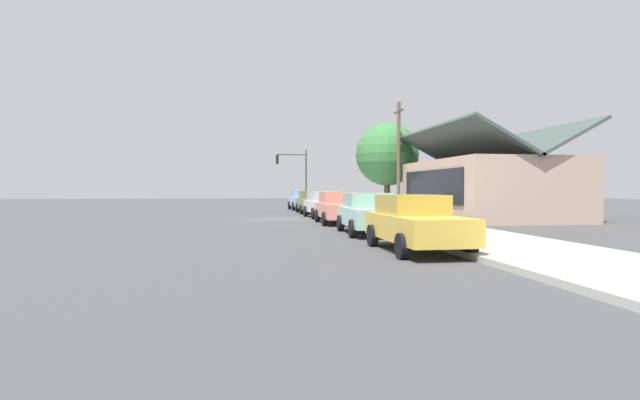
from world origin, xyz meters
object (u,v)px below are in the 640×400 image
car_coral (337,207)px  car_seafoam (369,213)px  shade_tree (387,155)px  car_olive (311,202)px  car_mustard (415,222)px  utility_pole_wooden (399,156)px  car_silver (323,204)px  car_skyblue (302,200)px  fire_hydrant_red (383,216)px  traffic_light_main (294,169)px

car_coral → car_seafoam: 5.81m
car_coral → car_seafoam: size_ratio=0.97×
car_coral → shade_tree: 12.16m
car_olive → car_mustard: (22.14, -0.04, 0.00)m
car_olive → utility_pole_wooden: utility_pole_wooden is taller
utility_pole_wooden → car_silver: bearing=-66.9°
car_seafoam → car_mustard: size_ratio=1.02×
car_skyblue → car_seafoam: bearing=-1.4°
shade_tree → fire_hydrant_red: size_ratio=9.13×
car_mustard → car_silver: bearing=179.7°
car_silver → shade_tree: 8.17m
car_olive → traffic_light_main: 9.88m
shade_tree → traffic_light_main: (-10.13, -5.67, -0.71)m
car_skyblue → car_olive: 5.55m
fire_hydrant_red → shade_tree: bearing=162.9°
car_skyblue → traffic_light_main: size_ratio=0.85×
car_mustard → traffic_light_main: (-31.65, -0.21, 2.68)m
car_coral → shade_tree: bearing=152.8°
car_coral → car_silver: bearing=-179.9°
traffic_light_main → car_silver: bearing=0.8°
car_mustard → traffic_light_main: 31.76m
shade_tree → car_silver: bearing=-47.3°
car_mustard → traffic_light_main: bearing=-179.9°
car_coral → car_mustard: (11.24, 0.12, 0.00)m
traffic_light_main → utility_pole_wooden: utility_pole_wooden is taller
car_silver → fire_hydrant_red: 8.14m
car_coral → fire_hydrant_red: car_coral is taller
car_seafoam → traffic_light_main: bearing=-177.1°
car_coral → car_mustard: 11.25m
car_seafoam → shade_tree: bearing=163.7°
car_skyblue → car_silver: same height
car_silver → car_skyblue: bearing=177.3°
car_mustard → utility_pole_wooden: 19.82m
car_silver → car_seafoam: 11.03m
car_coral → fire_hydrant_red: 3.20m
car_olive → shade_tree: size_ratio=0.71×
car_silver → utility_pole_wooden: 6.70m
car_skyblue → utility_pole_wooden: (8.89, 5.45, 3.11)m
fire_hydrant_red → car_mustard: bearing=-9.7°
car_silver → fire_hydrant_red: size_ratio=6.17×
car_olive → car_mustard: size_ratio=0.99×
car_mustard → utility_pole_wooden: (-18.80, 5.45, 3.11)m
traffic_light_main → car_skyblue: bearing=3.1°
car_skyblue → car_seafoam: (22.25, 0.05, 0.00)m
car_silver → fire_hydrant_red: car_silver is taller
car_olive → car_silver: bearing=0.2°
car_seafoam → utility_pole_wooden: 14.74m
car_seafoam → car_mustard: bearing=1.8°
car_mustard → utility_pole_wooden: bearing=163.5°
car_seafoam → fire_hydrant_red: size_ratio=6.63×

